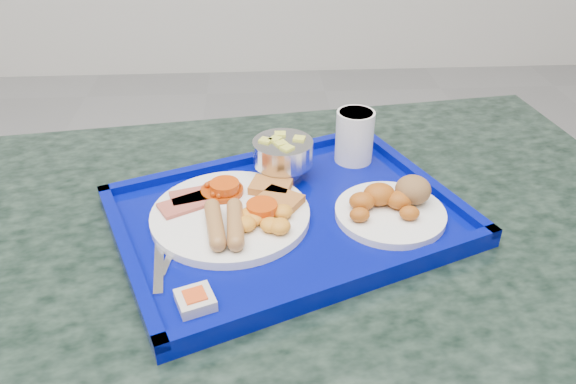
# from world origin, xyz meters

# --- Properties ---
(table) EXTENTS (1.26, 0.92, 0.73)m
(table) POSITION_xyz_m (0.34, 0.41, 0.54)
(table) COLOR slate
(table) RESTS_ON floor
(tray) EXTENTS (0.60, 0.53, 0.03)m
(tray) POSITION_xyz_m (0.32, 0.40, 0.74)
(tray) COLOR #020A85
(tray) RESTS_ON table
(main_plate) EXTENTS (0.24, 0.24, 0.04)m
(main_plate) POSITION_xyz_m (0.24, 0.39, 0.76)
(main_plate) COLOR white
(main_plate) RESTS_ON tray
(bread_plate) EXTENTS (0.17, 0.17, 0.05)m
(bread_plate) POSITION_xyz_m (0.48, 0.39, 0.76)
(bread_plate) COLOR white
(bread_plate) RESTS_ON tray
(fruit_bowl) EXTENTS (0.10, 0.10, 0.07)m
(fruit_bowl) POSITION_xyz_m (0.32, 0.51, 0.79)
(fruit_bowl) COLOR silver
(fruit_bowl) RESTS_ON tray
(juice_cup) EXTENTS (0.07, 0.07, 0.09)m
(juice_cup) POSITION_xyz_m (0.45, 0.56, 0.80)
(juice_cup) COLOR white
(juice_cup) RESTS_ON tray
(spoon) EXTENTS (0.04, 0.16, 0.01)m
(spoon) POSITION_xyz_m (0.15, 0.38, 0.75)
(spoon) COLOR silver
(spoon) RESTS_ON tray
(knife) EXTENTS (0.03, 0.18, 0.00)m
(knife) POSITION_xyz_m (0.14, 0.32, 0.75)
(knife) COLOR silver
(knife) RESTS_ON tray
(jam_packet) EXTENTS (0.06, 0.06, 0.02)m
(jam_packet) POSITION_xyz_m (0.20, 0.21, 0.76)
(jam_packet) COLOR silver
(jam_packet) RESTS_ON tray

